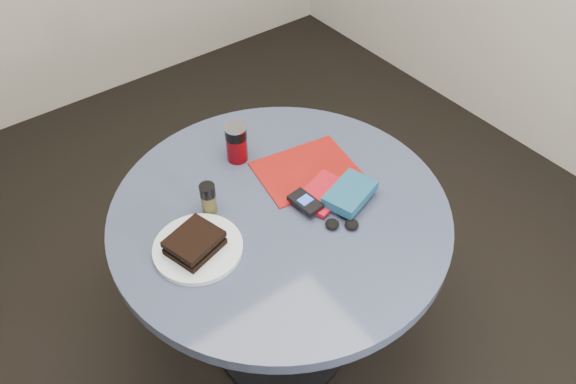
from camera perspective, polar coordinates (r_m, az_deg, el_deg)
ground at (r=2.24m, az=-0.63°, el=-15.02°), size 4.00×4.00×0.00m
table at (r=1.76m, az=-0.78°, el=-5.35°), size 1.00×1.00×0.75m
plate at (r=1.55m, az=-9.13°, el=-5.65°), size 0.30×0.30×0.02m
sandwich at (r=1.52m, az=-9.49°, el=-5.11°), size 0.16×0.15×0.05m
soda_can at (r=1.77m, az=-5.25°, el=4.99°), size 0.08×0.08×0.13m
pepper_grinder at (r=1.61m, az=-8.09°, el=-0.67°), size 0.06×0.06×0.10m
magazine at (r=1.76m, az=1.84°, el=2.26°), size 0.33×0.27×0.01m
red_book at (r=1.67m, az=3.61°, el=-0.12°), size 0.19×0.15×0.01m
novel at (r=1.65m, az=6.32°, el=-0.13°), size 0.18×0.14×0.03m
mp3_player at (r=1.62m, az=1.76°, el=-1.02°), size 0.07×0.10×0.02m
headphones at (r=1.59m, az=5.50°, el=-3.29°), size 0.10×0.09×0.02m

